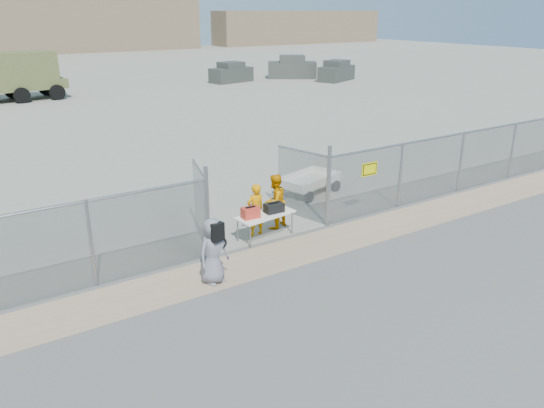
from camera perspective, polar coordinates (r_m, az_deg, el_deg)
ground at (r=13.78m, az=4.52°, el=-6.72°), size 160.00×160.00×0.00m
tarmac_inside at (r=52.65m, az=-24.74°, el=11.62°), size 160.00×80.00×0.01m
dirt_strip at (r=14.51m, az=2.14°, el=-5.21°), size 44.00×1.60×0.01m
distant_hills at (r=88.64m, az=-25.75°, el=17.21°), size 140.00×6.00×9.00m
chain_link_fence at (r=14.85m, az=0.00°, el=0.00°), size 40.00×0.20×2.20m
folding_table at (r=15.25m, az=-0.73°, el=-2.38°), size 1.83×0.96×0.74m
orange_bag at (r=14.81m, az=-2.33°, el=-0.94°), size 0.50×0.35×0.30m
black_duffel at (r=15.21m, az=0.21°, el=-0.41°), size 0.56×0.34×0.27m
security_worker_left at (r=15.31m, az=-1.79°, el=-0.64°), size 0.59×0.40×1.57m
security_worker_right at (r=15.80m, az=0.29°, el=0.27°), size 0.97×0.86×1.68m
visitor at (r=12.73m, az=-6.35°, el=-5.05°), size 0.91×0.70×1.65m
utility_trailer at (r=19.08m, az=3.97°, el=2.23°), size 3.25×2.28×0.71m
military_truck at (r=42.97m, az=-26.27°, el=12.15°), size 7.36×3.26×3.42m
parked_vehicle_near at (r=49.39m, az=-4.42°, el=13.93°), size 4.16×2.50×1.76m
parked_vehicle_mid at (r=52.36m, az=2.17°, el=14.50°), size 4.97×4.20×2.07m
parked_vehicle_far at (r=50.63m, az=6.96°, el=14.03°), size 4.41×3.26×1.82m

